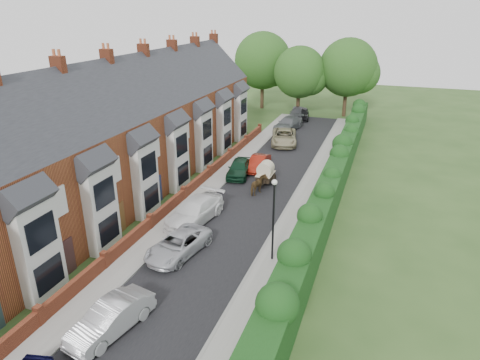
# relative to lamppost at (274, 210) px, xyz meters

# --- Properties ---
(ground) EXTENTS (140.00, 140.00, 0.00)m
(ground) POSITION_rel_lamppost_xyz_m (-3.40, -4.00, -3.30)
(ground) COLOR #2D4C1E
(ground) RESTS_ON ground
(road) EXTENTS (6.00, 58.00, 0.02)m
(road) POSITION_rel_lamppost_xyz_m (-3.90, 7.00, -3.29)
(road) COLOR black
(road) RESTS_ON ground
(pavement_hedge_side) EXTENTS (2.20, 58.00, 0.12)m
(pavement_hedge_side) POSITION_rel_lamppost_xyz_m (0.20, 7.00, -3.24)
(pavement_hedge_side) COLOR gray
(pavement_hedge_side) RESTS_ON ground
(pavement_house_side) EXTENTS (1.70, 58.00, 0.12)m
(pavement_house_side) POSITION_rel_lamppost_xyz_m (-7.75, 7.00, -3.24)
(pavement_house_side) COLOR gray
(pavement_house_side) RESTS_ON ground
(kerb_hedge_side) EXTENTS (0.18, 58.00, 0.13)m
(kerb_hedge_side) POSITION_rel_lamppost_xyz_m (-0.85, 7.00, -3.23)
(kerb_hedge_side) COLOR gray
(kerb_hedge_side) RESTS_ON ground
(kerb_house_side) EXTENTS (0.18, 58.00, 0.13)m
(kerb_house_side) POSITION_rel_lamppost_xyz_m (-6.95, 7.00, -3.23)
(kerb_house_side) COLOR gray
(kerb_house_side) RESTS_ON ground
(hedge) EXTENTS (2.10, 58.00, 2.85)m
(hedge) POSITION_rel_lamppost_xyz_m (2.00, 7.00, -1.70)
(hedge) COLOR #143A12
(hedge) RESTS_ON ground
(terrace_row) EXTENTS (9.05, 40.50, 11.50)m
(terrace_row) POSITION_rel_lamppost_xyz_m (-14.27, 5.98, 1.18)
(terrace_row) COLOR brown
(terrace_row) RESTS_ON ground
(garden_wall_row) EXTENTS (0.35, 40.35, 1.10)m
(garden_wall_row) POSITION_rel_lamppost_xyz_m (-8.75, 6.00, -2.84)
(garden_wall_row) COLOR brown
(garden_wall_row) RESTS_ON ground
(lamppost) EXTENTS (0.32, 0.32, 5.16)m
(lamppost) POSITION_rel_lamppost_xyz_m (0.00, 0.00, 0.00)
(lamppost) COLOR black
(lamppost) RESTS_ON ground
(tree_far_left) EXTENTS (7.14, 6.80, 9.29)m
(tree_far_left) POSITION_rel_lamppost_xyz_m (-6.05, 36.08, 2.41)
(tree_far_left) COLOR #332316
(tree_far_left) RESTS_ON ground
(tree_far_right) EXTENTS (7.98, 7.60, 10.31)m
(tree_far_right) POSITION_rel_lamppost_xyz_m (-0.01, 38.08, 3.02)
(tree_far_right) COLOR #332316
(tree_far_right) RESTS_ON ground
(tree_far_back) EXTENTS (8.40, 8.00, 10.82)m
(tree_far_back) POSITION_rel_lamppost_xyz_m (-11.99, 39.08, 3.32)
(tree_far_back) COLOR #332316
(tree_far_back) RESTS_ON ground
(car_silver_a) EXTENTS (2.45, 4.66, 1.46)m
(car_silver_a) POSITION_rel_lamppost_xyz_m (-5.36, -8.20, -2.57)
(car_silver_a) COLOR #B6B7BB
(car_silver_a) RESTS_ON ground
(car_silver_b) EXTENTS (2.99, 5.07, 1.32)m
(car_silver_b) POSITION_rel_lamppost_xyz_m (-5.51, -1.21, -2.64)
(car_silver_b) COLOR #B9BBC1
(car_silver_b) RESTS_ON ground
(car_white) EXTENTS (2.94, 5.70, 1.58)m
(car_white) POSITION_rel_lamppost_xyz_m (-6.40, 3.00, -2.51)
(car_white) COLOR white
(car_white) RESTS_ON ground
(car_green) EXTENTS (2.38, 4.61, 1.50)m
(car_green) POSITION_rel_lamppost_xyz_m (-6.40, 12.20, -2.55)
(car_green) COLOR black
(car_green) RESTS_ON ground
(car_red) EXTENTS (1.41, 3.96, 1.30)m
(car_red) POSITION_rel_lamppost_xyz_m (-5.27, 14.20, -2.65)
(car_red) COLOR maroon
(car_red) RESTS_ON ground
(car_beige) EXTENTS (3.88, 6.13, 1.58)m
(car_beige) POSITION_rel_lamppost_xyz_m (-5.00, 22.78, -2.51)
(car_beige) COLOR tan
(car_beige) RESTS_ON ground
(car_grey) EXTENTS (3.09, 5.61, 1.54)m
(car_grey) POSITION_rel_lamppost_xyz_m (-5.91, 28.58, -2.53)
(car_grey) COLOR #585C60
(car_grey) RESTS_ON ground
(car_black) EXTENTS (2.51, 4.61, 1.49)m
(car_black) POSITION_rel_lamppost_xyz_m (-5.46, 34.46, -2.55)
(car_black) COLOR black
(car_black) RESTS_ON ground
(horse) EXTENTS (1.14, 1.91, 1.51)m
(horse) POSITION_rel_lamppost_xyz_m (-3.61, 8.93, -2.54)
(horse) COLOR #4E381C
(horse) RESTS_ON ground
(horse_cart) EXTENTS (1.32, 2.92, 2.11)m
(horse_cart) POSITION_rel_lamppost_xyz_m (-3.61, 10.87, -2.09)
(horse_cart) COLOR black
(horse_cart) RESTS_ON ground
(car_extra_far) EXTENTS (2.44, 4.84, 1.58)m
(car_extra_far) POSITION_rel_lamppost_xyz_m (-6.12, 34.45, -2.51)
(car_extra_far) COLOR #57575E
(car_extra_far) RESTS_ON ground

